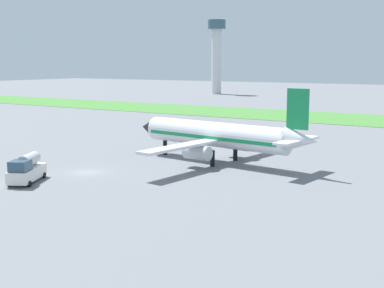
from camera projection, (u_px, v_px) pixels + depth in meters
ground_plane at (87, 172)px, 66.28m from camera, size 600.00×600.00×0.00m
grass_taxiway_strip at (308, 117)px, 135.05m from camera, size 360.00×28.00×0.08m
airplane_midfield_jet at (219, 135)px, 72.24m from camera, size 30.14×30.64×10.84m
fuel_truck_near_gate at (26, 169)px, 60.55m from camera, size 5.13×6.87×3.29m
control_tower at (217, 50)px, 230.90m from camera, size 8.00×8.00×32.95m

